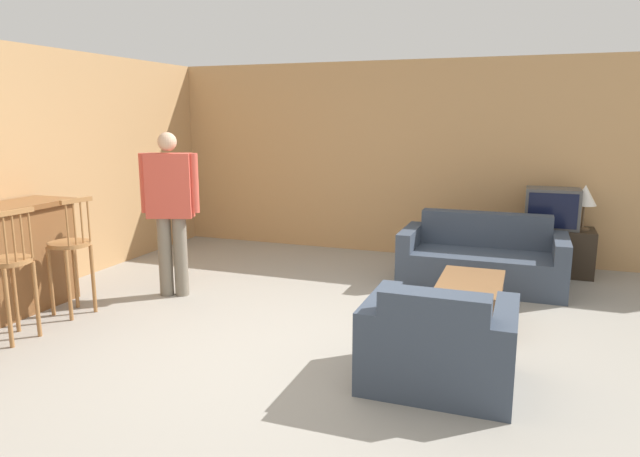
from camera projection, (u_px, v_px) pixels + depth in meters
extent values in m
plane|color=gray|center=(297.00, 351.00, 4.63)|extent=(24.00, 24.00, 0.00)
cube|color=tan|center=(398.00, 159.00, 7.74)|extent=(9.40, 0.08, 2.60)
cube|color=tan|center=(82.00, 166.00, 6.69)|extent=(0.08, 8.65, 2.60)
cylinder|color=#996638|center=(7.00, 261.00, 4.74)|extent=(0.41, 0.41, 0.04)
cylinder|color=#996638|center=(15.00, 295.00, 4.98)|extent=(0.04, 0.04, 0.67)
cylinder|color=#996638|center=(36.00, 299.00, 4.87)|extent=(0.04, 0.04, 0.67)
cylinder|color=#996638|center=(8.00, 309.00, 4.64)|extent=(0.04, 0.04, 0.67)
cylinder|color=#996638|center=(30.00, 235.00, 4.74)|extent=(0.02, 0.02, 0.38)
cylinder|color=#996638|center=(22.00, 237.00, 4.67)|extent=(0.02, 0.02, 0.38)
cylinder|color=#996638|center=(14.00, 239.00, 4.60)|extent=(0.02, 0.02, 0.38)
cylinder|color=#996638|center=(5.00, 241.00, 4.53)|extent=(0.02, 0.02, 0.38)
cube|color=#996638|center=(15.00, 212.00, 4.59)|extent=(0.06, 0.33, 0.04)
cylinder|color=#996638|center=(69.00, 244.00, 5.37)|extent=(0.44, 0.44, 0.04)
cylinder|color=#996638|center=(75.00, 275.00, 5.62)|extent=(0.04, 0.04, 0.67)
cylinder|color=#996638|center=(51.00, 281.00, 5.40)|extent=(0.04, 0.04, 0.67)
cylinder|color=#996638|center=(93.00, 279.00, 5.49)|extent=(0.04, 0.04, 0.67)
cylinder|color=#996638|center=(69.00, 286.00, 5.26)|extent=(0.04, 0.04, 0.67)
cylinder|color=#996638|center=(89.00, 222.00, 5.35)|extent=(0.02, 0.02, 0.38)
cylinder|color=#996638|center=(82.00, 223.00, 5.28)|extent=(0.02, 0.02, 0.38)
cylinder|color=#996638|center=(75.00, 224.00, 5.22)|extent=(0.02, 0.02, 0.38)
cylinder|color=#996638|center=(67.00, 225.00, 5.15)|extent=(0.02, 0.02, 0.38)
cube|color=#996638|center=(76.00, 200.00, 5.21)|extent=(0.09, 0.32, 0.04)
cube|color=#384251|center=(481.00, 269.00, 6.37)|extent=(1.45, 0.89, 0.39)
cube|color=#384251|center=(485.00, 229.00, 6.60)|extent=(1.45, 0.22, 0.39)
cube|color=#384251|center=(410.00, 254.00, 6.62)|extent=(0.16, 0.89, 0.61)
cube|color=#384251|center=(560.00, 266.00, 6.08)|extent=(0.16, 0.89, 0.61)
cube|color=#384251|center=(439.00, 356.00, 4.05)|extent=(0.71, 0.84, 0.39)
cube|color=#384251|center=(434.00, 320.00, 3.69)|extent=(0.71, 0.22, 0.37)
cube|color=#384251|center=(504.00, 351.00, 3.89)|extent=(0.16, 0.84, 0.60)
cube|color=#384251|center=(379.00, 335.00, 4.18)|extent=(0.16, 0.84, 0.60)
cube|color=brown|center=(470.00, 283.00, 5.19)|extent=(0.57, 0.98, 0.04)
cube|color=brown|center=(435.00, 317.00, 4.89)|extent=(0.06, 0.06, 0.37)
cube|color=brown|center=(494.00, 324.00, 4.73)|extent=(0.06, 0.06, 0.37)
cube|color=brown|center=(449.00, 287.00, 5.72)|extent=(0.06, 0.06, 0.37)
cube|color=brown|center=(500.00, 293.00, 5.56)|extent=(0.06, 0.06, 0.37)
cube|color=#2D2319|center=(549.00, 250.00, 6.90)|extent=(1.00, 0.51, 0.55)
cube|color=#4C4C4C|center=(552.00, 208.00, 6.80)|extent=(0.61, 0.41, 0.48)
cube|color=black|center=(553.00, 211.00, 6.61)|extent=(0.54, 0.01, 0.41)
cylinder|color=brown|center=(582.00, 229.00, 6.73)|extent=(0.16, 0.16, 0.02)
cylinder|color=brown|center=(583.00, 216.00, 6.70)|extent=(0.03, 0.03, 0.27)
cone|color=silver|center=(585.00, 195.00, 6.65)|extent=(0.27, 0.27, 0.24)
cylinder|color=#756B5B|center=(181.00, 257.00, 6.00)|extent=(0.14, 0.14, 0.84)
cylinder|color=#756B5B|center=(165.00, 257.00, 6.00)|extent=(0.14, 0.14, 0.84)
cube|color=#CC4C3D|center=(169.00, 186.00, 5.86)|extent=(0.50, 0.33, 0.66)
cylinder|color=#CC4C3D|center=(194.00, 183.00, 5.85)|extent=(0.09, 0.09, 0.61)
cylinder|color=#CC4C3D|center=(144.00, 183.00, 5.86)|extent=(0.09, 0.09, 0.61)
sphere|color=tan|center=(167.00, 142.00, 5.77)|extent=(0.19, 0.19, 0.19)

